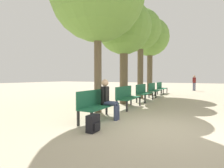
# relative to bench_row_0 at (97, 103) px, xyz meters

# --- Properties ---
(ground_plane) EXTENTS (80.00, 80.00, 0.00)m
(ground_plane) POSITION_rel_bench_row_0_xyz_m (1.98, -0.07, -0.54)
(ground_plane) COLOR #B7A88E
(bench_row_0) EXTENTS (0.54, 1.74, 0.96)m
(bench_row_0) POSITION_rel_bench_row_0_xyz_m (0.00, 0.00, 0.00)
(bench_row_0) COLOR #1E6042
(bench_row_0) RESTS_ON ground_plane
(bench_row_1) EXTENTS (0.54, 1.74, 0.96)m
(bench_row_1) POSITION_rel_bench_row_0_xyz_m (0.00, 2.51, 0.00)
(bench_row_1) COLOR #1E6042
(bench_row_1) RESTS_ON ground_plane
(bench_row_2) EXTENTS (0.54, 1.74, 0.96)m
(bench_row_2) POSITION_rel_bench_row_0_xyz_m (0.00, 5.01, 0.00)
(bench_row_2) COLOR #1E6042
(bench_row_2) RESTS_ON ground_plane
(bench_row_3) EXTENTS (0.54, 1.74, 0.96)m
(bench_row_3) POSITION_rel_bench_row_0_xyz_m (0.00, 7.52, 0.00)
(bench_row_3) COLOR #1E6042
(bench_row_3) RESTS_ON ground_plane
(bench_row_4) EXTENTS (0.54, 1.74, 0.96)m
(bench_row_4) POSITION_rel_bench_row_0_xyz_m (0.00, 10.02, 0.00)
(bench_row_4) COLOR #1E6042
(bench_row_4) RESTS_ON ground_plane
(tree_row_1) EXTENTS (2.80, 2.80, 5.35)m
(tree_row_1) POSITION_rel_bench_row_0_xyz_m (-0.63, 3.61, 3.35)
(tree_row_1) COLOR brown
(tree_row_1) RESTS_ON ground_plane
(tree_row_2) EXTENTS (2.64, 2.64, 5.82)m
(tree_row_2) POSITION_rel_bench_row_0_xyz_m (-0.63, 6.38, 3.88)
(tree_row_2) COLOR brown
(tree_row_2) RESTS_ON ground_plane
(tree_row_3) EXTENTS (2.92, 2.92, 5.95)m
(tree_row_3) POSITION_rel_bench_row_0_xyz_m (-0.63, 8.74, 3.88)
(tree_row_3) COLOR brown
(tree_row_3) RESTS_ON ground_plane
(person_seated) EXTENTS (0.60, 0.34, 1.30)m
(person_seated) POSITION_rel_bench_row_0_xyz_m (0.26, 0.26, 0.15)
(person_seated) COLOR #384260
(person_seated) RESTS_ON ground_plane
(backpack) EXTENTS (0.24, 0.37, 0.43)m
(backpack) POSITION_rel_bench_row_0_xyz_m (0.56, -1.09, -0.33)
(backpack) COLOR black
(backpack) RESTS_ON ground_plane
(pedestrian_near) EXTENTS (0.32, 0.21, 1.57)m
(pedestrian_near) POSITION_rel_bench_row_0_xyz_m (2.34, 14.81, 0.36)
(pedestrian_near) COLOR #384260
(pedestrian_near) RESTS_ON ground_plane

